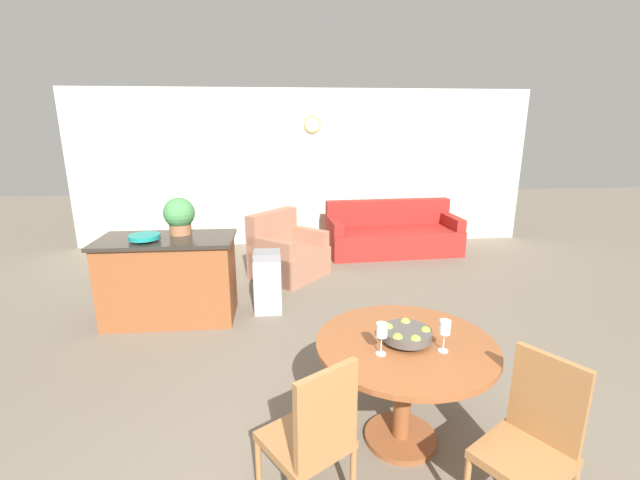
{
  "coord_description": "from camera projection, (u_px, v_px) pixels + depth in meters",
  "views": [
    {
      "loc": [
        -0.41,
        -1.55,
        2.12
      ],
      "look_at": [
        -0.02,
        2.71,
        0.95
      ],
      "focal_mm": 24.0,
      "sensor_mm": 36.0,
      "label": 1
    }
  ],
  "objects": [
    {
      "name": "fruit_bowl",
      "position": [
        406.0,
        334.0,
        2.76
      ],
      "size": [
        0.32,
        0.32,
        0.11
      ],
      "color": "#4C4742",
      "rests_on": "dining_table"
    },
    {
      "name": "wine_glass_left",
      "position": [
        382.0,
        331.0,
        2.59
      ],
      "size": [
        0.07,
        0.07,
        0.21
      ],
      "color": "silver",
      "rests_on": "dining_table"
    },
    {
      "name": "dining_chair_near_right",
      "position": [
        533.0,
        437.0,
        2.26
      ],
      "size": [
        0.58,
        0.58,
        0.96
      ],
      "rotation": [
        0.0,
        0.0,
        8.43
      ],
      "color": "#9E6B3D",
      "rests_on": "ground_plane"
    },
    {
      "name": "teal_bowl",
      "position": [
        144.0,
        237.0,
        4.43
      ],
      "size": [
        0.32,
        0.32,
        0.07
      ],
      "color": "teal",
      "rests_on": "kitchen_island"
    },
    {
      "name": "couch",
      "position": [
        392.0,
        235.0,
        7.22
      ],
      "size": [
        2.22,
        1.01,
        0.85
      ],
      "rotation": [
        0.0,
        0.0,
        0.06
      ],
      "color": "maroon",
      "rests_on": "ground_plane"
    },
    {
      "name": "dining_table",
      "position": [
        405.0,
        365.0,
        2.82
      ],
      "size": [
        1.18,
        1.18,
        0.75
      ],
      "color": "brown",
      "rests_on": "ground_plane"
    },
    {
      "name": "trash_bin",
      "position": [
        268.0,
        282.0,
        4.91
      ],
      "size": [
        0.31,
        0.28,
        0.73
      ],
      "color": "#9E9EA3",
      "rests_on": "ground_plane"
    },
    {
      "name": "wall_back",
      "position": [
        304.0,
        168.0,
        7.54
      ],
      "size": [
        8.0,
        0.09,
        2.7
      ],
      "color": "beige",
      "rests_on": "ground_plane"
    },
    {
      "name": "potted_plant",
      "position": [
        179.0,
        215.0,
        4.68
      ],
      "size": [
        0.34,
        0.34,
        0.41
      ],
      "color": "#A36642",
      "rests_on": "kitchen_island"
    },
    {
      "name": "dining_chair_near_left",
      "position": [
        313.0,
        434.0,
        2.29
      ],
      "size": [
        0.58,
        0.58,
        0.96
      ],
      "rotation": [
        0.0,
        0.0,
        6.86
      ],
      "color": "#9E6B3D",
      "rests_on": "ground_plane"
    },
    {
      "name": "armchair",
      "position": [
        287.0,
        255.0,
        6.1
      ],
      "size": [
        1.2,
        1.22,
        0.91
      ],
      "rotation": [
        0.0,
        0.0,
        0.86
      ],
      "color": "#A87056",
      "rests_on": "ground_plane"
    },
    {
      "name": "wine_glass_right",
      "position": [
        445.0,
        329.0,
        2.63
      ],
      "size": [
        0.07,
        0.07,
        0.21
      ],
      "color": "silver",
      "rests_on": "dining_table"
    },
    {
      "name": "kitchen_island",
      "position": [
        170.0,
        279.0,
        4.7
      ],
      "size": [
        1.43,
        0.72,
        0.94
      ],
      "color": "brown",
      "rests_on": "ground_plane"
    }
  ]
}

